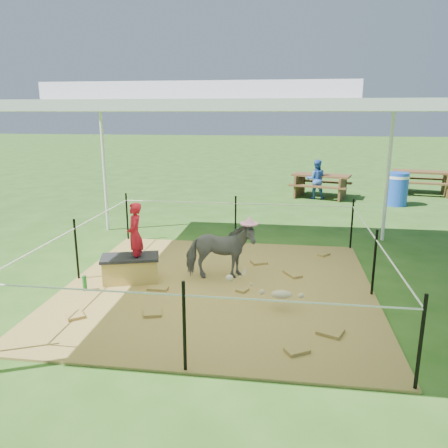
# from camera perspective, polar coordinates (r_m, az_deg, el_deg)

# --- Properties ---
(ground) EXTENTS (90.00, 90.00, 0.00)m
(ground) POSITION_cam_1_polar(r_m,az_deg,el_deg) (6.72, -0.72, -8.31)
(ground) COLOR #2D5919
(ground) RESTS_ON ground
(hay_patch) EXTENTS (4.60, 4.60, 0.03)m
(hay_patch) POSITION_cam_1_polar(r_m,az_deg,el_deg) (6.71, -0.72, -8.19)
(hay_patch) COLOR brown
(hay_patch) RESTS_ON ground
(canopy_tent) EXTENTS (6.30, 6.30, 2.90)m
(canopy_tent) POSITION_cam_1_polar(r_m,az_deg,el_deg) (6.20, -0.80, 15.31)
(canopy_tent) COLOR silver
(canopy_tent) RESTS_ON ground
(rope_fence) EXTENTS (4.54, 4.54, 1.00)m
(rope_fence) POSITION_cam_1_polar(r_m,az_deg,el_deg) (6.50, -0.74, -3.07)
(rope_fence) COLOR black
(rope_fence) RESTS_ON ground
(straw_bale) EXTENTS (0.90, 0.62, 0.37)m
(straw_bale) POSITION_cam_1_polar(r_m,az_deg,el_deg) (6.97, -12.09, -5.89)
(straw_bale) COLOR #AE943F
(straw_bale) RESTS_ON hay_patch
(dark_cloth) EXTENTS (0.97, 0.68, 0.05)m
(dark_cloth) POSITION_cam_1_polar(r_m,az_deg,el_deg) (6.91, -12.18, -4.29)
(dark_cloth) COLOR black
(dark_cloth) RESTS_ON straw_bale
(woman) EXTENTS (0.33, 0.41, 0.99)m
(woman) POSITION_cam_1_polar(r_m,az_deg,el_deg) (6.74, -11.59, -0.55)
(woman) COLOR #B31123
(woman) RESTS_ON straw_bale
(green_bottle) EXTENTS (0.08, 0.08, 0.23)m
(green_bottle) POSITION_cam_1_polar(r_m,az_deg,el_deg) (6.82, -17.74, -7.36)
(green_bottle) COLOR #186F26
(green_bottle) RESTS_ON hay_patch
(pony) EXTENTS (1.14, 0.69, 0.90)m
(pony) POSITION_cam_1_polar(r_m,az_deg,el_deg) (6.85, -0.53, -3.56)
(pony) COLOR #47474C
(pony) RESTS_ON hay_patch
(pink_hat) EXTENTS (0.28, 0.28, 0.13)m
(pink_hat) POSITION_cam_1_polar(r_m,az_deg,el_deg) (6.71, -0.54, 0.64)
(pink_hat) COLOR #F78FC7
(pink_hat) RESTS_ON pony
(foal) EXTENTS (0.86, 0.52, 0.46)m
(foal) POSITION_cam_1_polar(r_m,az_deg,el_deg) (5.93, 7.53, -8.87)
(foal) COLOR #C0AE8C
(foal) RESTS_ON hay_patch
(trash_barrel) EXTENTS (0.79, 0.79, 0.94)m
(trash_barrel) POSITION_cam_1_polar(r_m,az_deg,el_deg) (13.40, 21.64, 4.26)
(trash_barrel) COLOR blue
(trash_barrel) RESTS_ON ground
(picnic_table_near) EXTENTS (2.02, 1.69, 0.72)m
(picnic_table_near) POSITION_cam_1_polar(r_m,az_deg,el_deg) (14.03, 12.52, 4.89)
(picnic_table_near) COLOR brown
(picnic_table_near) RESTS_ON ground
(picnic_table_far) EXTENTS (2.02, 1.63, 0.75)m
(picnic_table_far) POSITION_cam_1_polar(r_m,az_deg,el_deg) (15.66, 24.42, 4.97)
(picnic_table_far) COLOR brown
(picnic_table_far) RESTS_ON ground
(distant_person) EXTENTS (0.58, 0.46, 1.20)m
(distant_person) POSITION_cam_1_polar(r_m,az_deg,el_deg) (13.73, 11.93, 5.74)
(distant_person) COLOR blue
(distant_person) RESTS_ON ground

